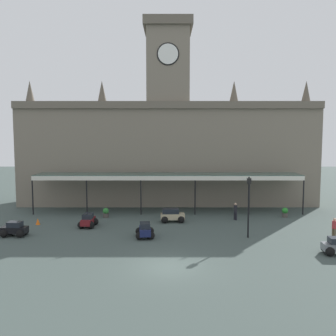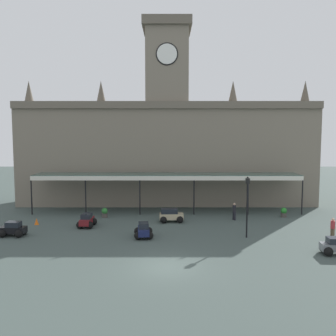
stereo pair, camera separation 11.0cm
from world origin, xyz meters
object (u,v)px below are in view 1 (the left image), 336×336
car_maroon_sedan (88,221)px  planter_by_canopy (106,213)px  pedestrian_beside_cars (334,227)px  pedestrian_near_entrance (235,211)px  planter_near_kerb (285,212)px  traffic_cone (38,221)px  car_navy_sedan (145,231)px  car_black_sedan (15,230)px  victorian_lamppost (249,200)px  car_beige_estate (172,216)px

car_maroon_sedan → planter_by_canopy: bearing=75.1°
pedestrian_beside_cars → planter_by_canopy: 20.71m
pedestrian_near_entrance → planter_near_kerb: (5.17, 1.19, -0.42)m
traffic_cone → car_navy_sedan: bearing=-22.0°
car_black_sedan → victorian_lamppost: 19.09m
victorian_lamppost → planter_by_canopy: size_ratio=5.14×
car_maroon_sedan → pedestrian_beside_cars: bearing=-10.4°
car_maroon_sedan → car_navy_sedan: same height
car_maroon_sedan → planter_by_canopy: size_ratio=2.18×
pedestrian_beside_cars → pedestrian_near_entrance: 9.15m
car_maroon_sedan → pedestrian_near_entrance: (13.67, 2.56, 0.41)m
traffic_cone → planter_near_kerb: (23.63, 2.98, 0.20)m
pedestrian_beside_cars → car_beige_estate: bearing=156.8°
car_maroon_sedan → car_black_sedan: same height
car_beige_estate → traffic_cone: car_beige_estate is taller
pedestrian_beside_cars → planter_by_canopy: (-19.36, 7.34, -0.42)m
car_navy_sedan → car_black_sedan: size_ratio=1.01×
car_maroon_sedan → car_navy_sedan: (5.30, -3.31, 0.00)m
pedestrian_near_entrance → planter_near_kerb: size_ratio=1.74×
car_navy_sedan → victorian_lamppost: size_ratio=0.43×
car_beige_estate → traffic_cone: (-12.34, -0.99, -0.28)m
car_black_sedan → planter_near_kerb: 25.09m
car_black_sedan → pedestrian_beside_cars: 25.67m
car_black_sedan → victorian_lamppost: (18.92, -0.41, 2.56)m
car_navy_sedan → car_beige_estate: bearing=66.1°
car_maroon_sedan → car_beige_estate: (7.55, 1.76, 0.06)m
car_beige_estate → victorian_lamppost: bearing=-40.4°
pedestrian_beside_cars → car_navy_sedan: bearing=178.4°
traffic_cone → planter_by_canopy: (5.75, 2.85, 0.20)m
car_navy_sedan → planter_by_canopy: 8.18m
planter_by_canopy → pedestrian_beside_cars: bearing=-20.8°
car_maroon_sedan → car_beige_estate: 7.75m
car_maroon_sedan → planter_near_kerb: (18.84, 3.75, -0.01)m
pedestrian_beside_cars → victorian_lamppost: (-6.74, 0.34, 2.15)m
car_black_sedan → planter_near_kerb: size_ratio=2.18×
planter_near_kerb → car_maroon_sedan: bearing=-168.8°
planter_by_canopy → traffic_cone: bearing=-153.6°
pedestrian_near_entrance → planter_by_canopy: pedestrian_near_entrance is taller
car_maroon_sedan → car_black_sedan: size_ratio=1.00×
car_navy_sedan → car_black_sedan: same height
pedestrian_beside_cars → car_maroon_sedan: bearing=169.6°
victorian_lamppost → planter_by_canopy: (-12.62, 7.00, -2.57)m
planter_near_kerb → planter_by_canopy: same height
victorian_lamppost → car_maroon_sedan: bearing=166.0°
car_maroon_sedan → victorian_lamppost: 14.23m
planter_near_kerb → planter_by_canopy: 17.87m
car_beige_estate → pedestrian_beside_cars: pedestrian_beside_cars is taller
planter_near_kerb → planter_by_canopy: bearing=-179.6°
car_navy_sedan → traffic_cone: car_navy_sedan is taller
car_navy_sedan → planter_by_canopy: car_navy_sedan is taller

